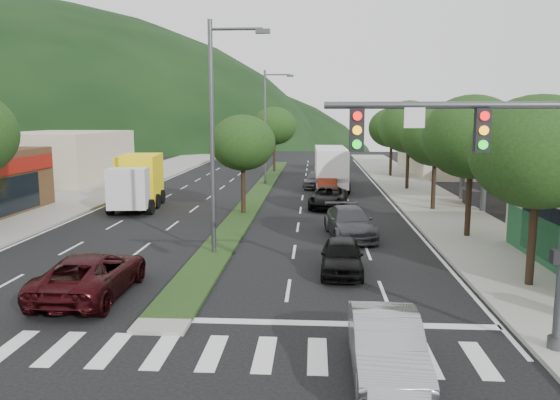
# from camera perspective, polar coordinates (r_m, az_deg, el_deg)

# --- Properties ---
(ground) EXTENTS (160.00, 160.00, 0.00)m
(ground) POSITION_cam_1_polar(r_m,az_deg,el_deg) (16.88, -11.94, -12.39)
(ground) COLOR black
(ground) RESTS_ON ground
(sidewalk_right) EXTENTS (5.00, 90.00, 0.15)m
(sidewalk_right) POSITION_cam_1_polar(r_m,az_deg,el_deg) (41.39, 14.91, 0.17)
(sidewalk_right) COLOR gray
(sidewalk_right) RESTS_ON ground
(sidewalk_left) EXTENTS (6.00, 90.00, 0.15)m
(sidewalk_left) POSITION_cam_1_polar(r_m,az_deg,el_deg) (44.15, -19.59, 0.48)
(sidewalk_left) COLOR gray
(sidewalk_left) RESTS_ON ground
(median) EXTENTS (1.60, 56.00, 0.12)m
(median) POSITION_cam_1_polar(r_m,az_deg,el_deg) (43.78, -2.14, 0.89)
(median) COLOR #1C3413
(median) RESTS_ON ground
(crosswalk) EXTENTS (19.00, 2.20, 0.01)m
(crosswalk) POSITION_cam_1_polar(r_m,az_deg,el_deg) (15.11, -14.03, -15.04)
(crosswalk) COLOR silver
(crosswalk) RESTS_ON ground
(traffic_signal) EXTENTS (6.12, 0.40, 7.00)m
(traffic_signal) POSITION_cam_1_polar(r_m,az_deg,el_deg) (14.45, 22.41, 2.57)
(traffic_signal) COLOR #47494C
(traffic_signal) RESTS_ON ground
(gas_canopy) EXTENTS (12.20, 8.20, 5.25)m
(gas_canopy) POSITION_cam_1_polar(r_m,az_deg,el_deg) (39.95, 25.24, 5.92)
(gas_canopy) COLOR silver
(gas_canopy) RESTS_ON ground
(bldg_left_far) EXTENTS (9.00, 14.00, 4.60)m
(bldg_left_far) POSITION_cam_1_polar(r_m,az_deg,el_deg) (54.55, -21.81, 4.19)
(bldg_left_far) COLOR #B8AF92
(bldg_left_far) RESTS_ON ground
(bldg_right_far) EXTENTS (10.00, 16.00, 5.20)m
(bldg_right_far) POSITION_cam_1_polar(r_m,az_deg,el_deg) (61.15, 18.02, 5.09)
(bldg_right_far) COLOR #B8AF92
(bldg_right_far) RESTS_ON ground
(tree_r_a) EXTENTS (4.60, 4.60, 6.63)m
(tree_r_a) POSITION_cam_1_polar(r_m,az_deg,el_deg) (20.65, 25.37, 4.54)
(tree_r_a) COLOR black
(tree_r_a) RESTS_ON sidewalk_right
(tree_r_b) EXTENTS (4.80, 4.80, 6.94)m
(tree_r_b) POSITION_cam_1_polar(r_m,az_deg,el_deg) (28.22, 19.42, 6.22)
(tree_r_b) COLOR black
(tree_r_b) RESTS_ON sidewalk_right
(tree_r_c) EXTENTS (4.40, 4.40, 6.48)m
(tree_r_c) POSITION_cam_1_polar(r_m,az_deg,el_deg) (35.99, 15.96, 6.36)
(tree_r_c) COLOR black
(tree_r_c) RESTS_ON sidewalk_right
(tree_r_d) EXTENTS (5.00, 5.00, 7.17)m
(tree_r_d) POSITION_cam_1_polar(r_m,az_deg,el_deg) (45.80, 13.33, 7.44)
(tree_r_d) COLOR black
(tree_r_d) RESTS_ON sidewalk_right
(tree_r_e) EXTENTS (4.60, 4.60, 6.71)m
(tree_r_e) POSITION_cam_1_polar(r_m,az_deg,el_deg) (55.68, 11.60, 7.39)
(tree_r_e) COLOR black
(tree_r_e) RESTS_ON sidewalk_right
(tree_med_near) EXTENTS (4.00, 4.00, 6.02)m
(tree_med_near) POSITION_cam_1_polar(r_m,az_deg,el_deg) (33.48, -3.91, 5.97)
(tree_med_near) COLOR black
(tree_med_near) RESTS_ON median
(tree_med_far) EXTENTS (4.80, 4.80, 6.94)m
(tree_med_far) POSITION_cam_1_polar(r_m,az_deg,el_deg) (59.32, -0.61, 7.75)
(tree_med_far) COLOR black
(tree_med_far) RESTS_ON median
(streetlight_near) EXTENTS (2.60, 0.25, 10.00)m
(streetlight_near) POSITION_cam_1_polar(r_m,az_deg,el_deg) (23.53, -6.65, 7.59)
(streetlight_near) COLOR #47494C
(streetlight_near) RESTS_ON ground
(streetlight_mid) EXTENTS (2.60, 0.25, 10.00)m
(streetlight_mid) POSITION_cam_1_polar(r_m,az_deg,el_deg) (48.33, -1.34, 8.20)
(streetlight_mid) COLOR #47494C
(streetlight_mid) RESTS_ON ground
(sedan_silver) EXTENTS (1.60, 4.51, 1.48)m
(sedan_silver) POSITION_cam_1_polar(r_m,az_deg,el_deg) (13.36, 11.03, -14.76)
(sedan_silver) COLOR #93959A
(sedan_silver) RESTS_ON ground
(suv_maroon) EXTENTS (2.50, 5.43, 1.51)m
(suv_maroon) POSITION_cam_1_polar(r_m,az_deg,el_deg) (19.65, -19.11, -7.34)
(suv_maroon) COLOR black
(suv_maroon) RESTS_ON ground
(car_queue_a) EXTENTS (1.75, 4.03, 1.35)m
(car_queue_a) POSITION_cam_1_polar(r_m,az_deg,el_deg) (21.36, 6.48, -5.84)
(car_queue_a) COLOR black
(car_queue_a) RESTS_ON ground
(car_queue_b) EXTENTS (2.74, 5.37, 1.49)m
(car_queue_b) POSITION_cam_1_polar(r_m,az_deg,el_deg) (27.67, 7.29, -2.35)
(car_queue_b) COLOR #424246
(car_queue_b) RESTS_ON ground
(car_queue_c) EXTENTS (1.54, 4.23, 1.38)m
(car_queue_c) POSITION_cam_1_polar(r_m,az_deg,el_deg) (41.42, 4.93, 1.30)
(car_queue_c) COLOR #551A0E
(car_queue_c) RESTS_ON ground
(car_queue_d) EXTENTS (2.89, 5.21, 1.38)m
(car_queue_d) POSITION_cam_1_polar(r_m,az_deg,el_deg) (36.47, 5.08, 0.28)
(car_queue_d) COLOR black
(car_queue_d) RESTS_ON ground
(car_queue_e) EXTENTS (2.30, 4.47, 1.46)m
(car_queue_e) POSITION_cam_1_polar(r_m,az_deg,el_deg) (46.37, 3.74, 2.15)
(car_queue_e) COLOR #55555A
(car_queue_e) RESTS_ON ground
(box_truck) EXTENTS (3.43, 7.28, 3.47)m
(box_truck) POSITION_cam_1_polar(r_m,az_deg,el_deg) (37.34, -14.61, 1.70)
(box_truck) COLOR silver
(box_truck) RESTS_ON ground
(motorhome) EXTENTS (2.94, 9.00, 3.44)m
(motorhome) POSITION_cam_1_polar(r_m,az_deg,el_deg) (46.06, 5.30, 3.47)
(motorhome) COLOR white
(motorhome) RESTS_ON ground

